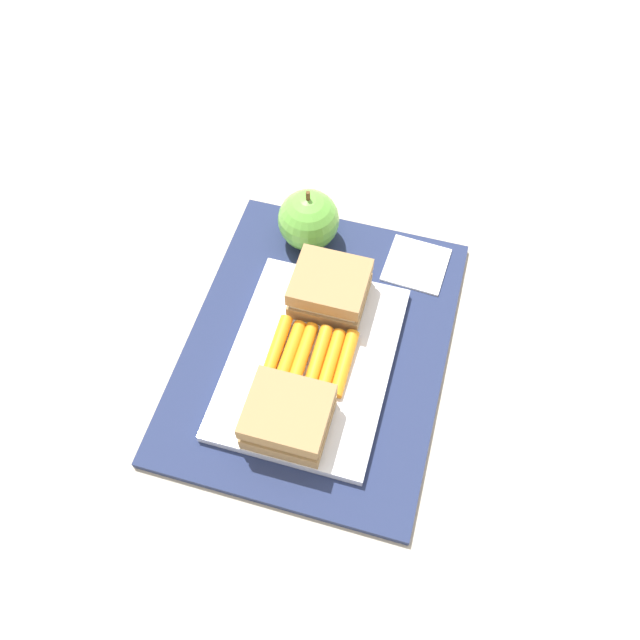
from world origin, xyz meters
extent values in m
plane|color=#B7AD99|center=(0.00, 0.00, 0.00)|extent=(2.40, 2.40, 0.00)
cube|color=navy|center=(0.00, 0.00, 0.01)|extent=(0.36, 0.28, 0.01)
cube|color=white|center=(-0.03, 0.00, 0.02)|extent=(0.23, 0.17, 0.01)
cube|color=#9E7A4C|center=(-0.10, 0.00, 0.03)|extent=(0.07, 0.08, 0.02)
cube|color=beige|center=(-0.10, 0.00, 0.04)|extent=(0.07, 0.07, 0.01)
cube|color=#9E7A4C|center=(-0.10, 0.00, 0.06)|extent=(0.07, 0.08, 0.02)
cube|color=#9E7A4C|center=(0.05, 0.00, 0.03)|extent=(0.07, 0.08, 0.02)
cube|color=beige|center=(0.05, 0.00, 0.04)|extent=(0.07, 0.07, 0.01)
cube|color=#9E7A4C|center=(0.05, 0.00, 0.06)|extent=(0.07, 0.08, 0.02)
cylinder|color=orange|center=(-0.02, -0.04, 0.03)|extent=(0.08, 0.01, 0.02)
cylinder|color=orange|center=(-0.03, -0.02, 0.03)|extent=(0.08, 0.01, 0.02)
cylinder|color=orange|center=(-0.03, -0.01, 0.03)|extent=(0.08, 0.01, 0.02)
cylinder|color=orange|center=(-0.03, 0.01, 0.03)|extent=(0.08, 0.01, 0.02)
cylinder|color=orange|center=(-0.03, 0.02, 0.03)|extent=(0.08, 0.01, 0.02)
cylinder|color=orange|center=(-0.03, 0.04, 0.03)|extent=(0.08, 0.01, 0.02)
sphere|color=#66B742|center=(0.14, 0.05, 0.05)|extent=(0.07, 0.07, 0.07)
cylinder|color=brown|center=(0.14, 0.05, 0.09)|extent=(0.01, 0.01, 0.01)
cube|color=white|center=(0.14, -0.08, 0.01)|extent=(0.07, 0.07, 0.00)
camera|label=1|loc=(-0.33, -0.09, 0.62)|focal=35.64mm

